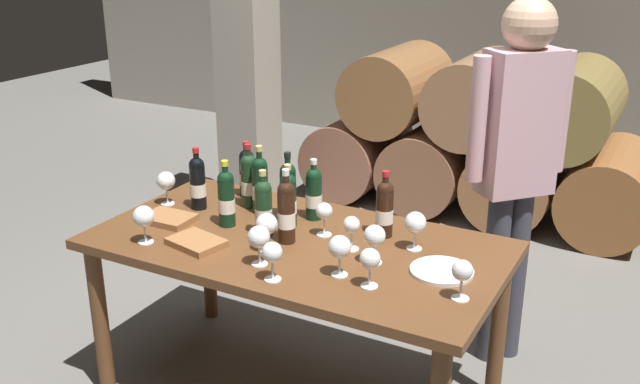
{
  "coord_description": "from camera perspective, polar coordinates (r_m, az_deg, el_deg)",
  "views": [
    {
      "loc": [
        1.37,
        -2.33,
        1.98
      ],
      "look_at": [
        0.0,
        0.2,
        0.91
      ],
      "focal_mm": 40.19,
      "sensor_mm": 36.0,
      "label": 1
    }
  ],
  "objects": [
    {
      "name": "wine_bottle_4",
      "position": [
        2.98,
        5.17,
        -1.29
      ],
      "size": [
        0.07,
        0.07,
        0.29
      ],
      "color": "black",
      "rests_on": "dining_table"
    },
    {
      "name": "wine_bottle_10",
      "position": [
        3.22,
        -4.8,
        0.62
      ],
      "size": [
        0.07,
        0.07,
        0.31
      ],
      "color": "black",
      "rests_on": "dining_table"
    },
    {
      "name": "wine_bottle_2",
      "position": [
        3.29,
        -5.69,
        0.96
      ],
      "size": [
        0.07,
        0.07,
        0.3
      ],
      "color": "#19381E",
      "rests_on": "dining_table"
    },
    {
      "name": "wine_bottle_5",
      "position": [
        3.15,
        -2.57,
        0.17
      ],
      "size": [
        0.07,
        0.07,
        0.3
      ],
      "color": "black",
      "rests_on": "dining_table"
    },
    {
      "name": "stone_pillar",
      "position": [
        4.8,
        -5.87,
        12.14
      ],
      "size": [
        0.32,
        0.32,
        2.6
      ],
      "primitive_type": "cube",
      "color": "gray",
      "rests_on": "ground_plane"
    },
    {
      "name": "wine_glass_11",
      "position": [
        2.72,
        -4.9,
        -3.65
      ],
      "size": [
        0.09,
        0.09,
        0.16
      ],
      "color": "white",
      "rests_on": "dining_table"
    },
    {
      "name": "barrel_stack",
      "position": [
        5.32,
        12.4,
        4.13
      ],
      "size": [
        2.49,
        0.9,
        1.15
      ],
      "color": "#905C47",
      "rests_on": "ground_plane"
    },
    {
      "name": "wine_bottle_6",
      "position": [
        3.14,
        -0.5,
        -0.07
      ],
      "size": [
        0.07,
        0.07,
        0.28
      ],
      "color": "black",
      "rests_on": "dining_table"
    },
    {
      "name": "wine_glass_3",
      "position": [
        2.84,
        -4.28,
        -2.63
      ],
      "size": [
        0.09,
        0.09,
        0.16
      ],
      "color": "white",
      "rests_on": "dining_table"
    },
    {
      "name": "sommelier_presenting",
      "position": [
        3.29,
        15.39,
        3.12
      ],
      "size": [
        0.36,
        0.38,
        1.72
      ],
      "color": "#383842",
      "rests_on": "ground_plane"
    },
    {
      "name": "wine_glass_2",
      "position": [
        2.85,
        2.53,
        -2.74
      ],
      "size": [
        0.07,
        0.07,
        0.14
      ],
      "color": "white",
      "rests_on": "dining_table"
    },
    {
      "name": "tasting_notebook",
      "position": [
        3.22,
        -11.99,
        -2.07
      ],
      "size": [
        0.22,
        0.17,
        0.03
      ],
      "primitive_type": "cube",
      "rotation": [
        0.0,
        0.0,
        0.02
      ],
      "color": "#936038",
      "rests_on": "dining_table"
    },
    {
      "name": "wine_bottle_1",
      "position": [
        3.07,
        -2.55,
        -0.59
      ],
      "size": [
        0.07,
        0.07,
        0.28
      ],
      "color": "black",
      "rests_on": "dining_table"
    },
    {
      "name": "wine_glass_9",
      "position": [
        2.56,
        3.99,
        -5.42
      ],
      "size": [
        0.08,
        0.08,
        0.15
      ],
      "color": "white",
      "rests_on": "dining_table"
    },
    {
      "name": "serving_plate",
      "position": [
        2.74,
        9.67,
        -6.21
      ],
      "size": [
        0.24,
        0.24,
        0.01
      ],
      "primitive_type": "cylinder",
      "color": "white",
      "rests_on": "dining_table"
    },
    {
      "name": "wine_glass_4",
      "position": [
        2.87,
        7.6,
        -2.49
      ],
      "size": [
        0.09,
        0.09,
        0.16
      ],
      "color": "white",
      "rests_on": "dining_table"
    },
    {
      "name": "wine_glass_0",
      "position": [
        2.63,
        1.57,
        -4.46
      ],
      "size": [
        0.09,
        0.09,
        0.16
      ],
      "color": "white",
      "rests_on": "dining_table"
    },
    {
      "name": "dining_table",
      "position": [
        3.0,
        -1.82,
        -5.49
      ],
      "size": [
        1.7,
        0.9,
        0.76
      ],
      "color": "brown",
      "rests_on": "ground_plane"
    },
    {
      "name": "wine_bottle_7",
      "position": [
        2.98,
        -4.51,
        -1.23
      ],
      "size": [
        0.07,
        0.07,
        0.29
      ],
      "color": "#19381E",
      "rests_on": "dining_table"
    },
    {
      "name": "wine_bottle_9",
      "position": [
        3.3,
        -9.72,
        0.76
      ],
      "size": [
        0.07,
        0.07,
        0.29
      ],
      "color": "black",
      "rests_on": "dining_table"
    },
    {
      "name": "leather_ledger",
      "position": [
        2.96,
        -9.81,
        -3.97
      ],
      "size": [
        0.25,
        0.2,
        0.03
      ],
      "primitive_type": "cube",
      "rotation": [
        0.0,
        0.0,
        -0.21
      ],
      "color": "#936038",
      "rests_on": "dining_table"
    },
    {
      "name": "wine_glass_7",
      "position": [
        2.52,
        11.25,
        -6.26
      ],
      "size": [
        0.07,
        0.07,
        0.15
      ],
      "color": "white",
      "rests_on": "dining_table"
    },
    {
      "name": "wine_bottle_8",
      "position": [
        3.1,
        -7.44,
        -0.43
      ],
      "size": [
        0.07,
        0.07,
        0.3
      ],
      "color": "black",
      "rests_on": "dining_table"
    },
    {
      "name": "wine_glass_6",
      "position": [
        2.61,
        -3.83,
        -4.91
      ],
      "size": [
        0.08,
        0.08,
        0.15
      ],
      "color": "white",
      "rests_on": "dining_table"
    },
    {
      "name": "wine_bottle_3",
      "position": [
        3.43,
        -5.84,
        1.55
      ],
      "size": [
        0.07,
        0.07,
        0.27
      ],
      "color": "black",
      "rests_on": "dining_table"
    },
    {
      "name": "wine_glass_5",
      "position": [
        2.98,
        0.34,
        -1.64
      ],
      "size": [
        0.07,
        0.07,
        0.15
      ],
      "color": "white",
      "rests_on": "dining_table"
    },
    {
      "name": "wine_glass_1",
      "position": [
        3.39,
        -12.17,
        0.82
      ],
      "size": [
        0.09,
        0.09,
        0.16
      ],
      "color": "white",
      "rests_on": "dining_table"
    },
    {
      "name": "wine_glass_10",
      "position": [
        2.74,
        4.37,
        -3.56
      ],
      "size": [
        0.08,
        0.08,
        0.16
      ],
      "color": "white",
      "rests_on": "dining_table"
    },
    {
      "name": "wine_glass_8",
      "position": [
        2.99,
        -13.87,
        -1.96
      ],
      "size": [
        0.09,
        0.09,
        0.16
      ],
      "color": "white",
      "rests_on": "dining_table"
    },
    {
      "name": "wine_bottle_0",
      "position": [
        2.91,
        -2.7,
        -1.54
      ],
      "size": [
        0.07,
        0.07,
        0.31
      ],
      "color": "black",
      "rests_on": "dining_table"
    }
  ]
}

